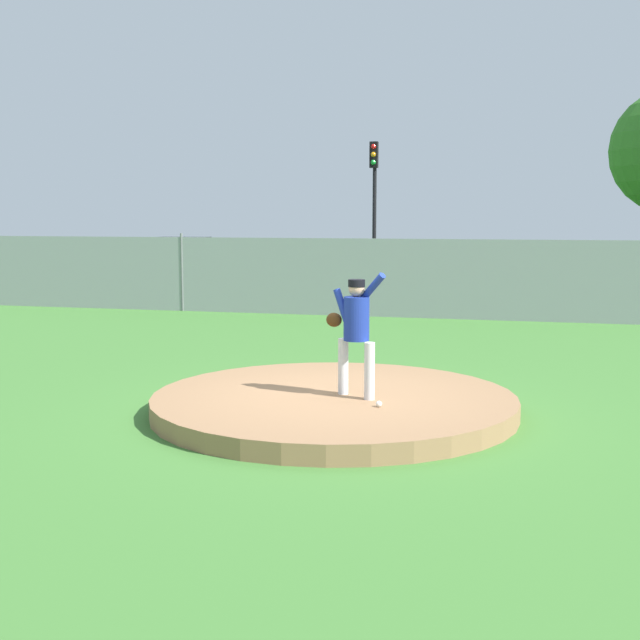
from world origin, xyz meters
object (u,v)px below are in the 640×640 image
(pitcher_youth, at_px, (355,325))
(parked_car_teal, at_px, (266,271))
(parked_car_red, at_px, (445,275))
(traffic_cone_orange, at_px, (333,285))
(baseball, at_px, (379,404))
(parked_car_champagne, at_px, (543,275))
(parked_car_white, at_px, (173,267))
(traffic_light_near, at_px, (374,188))

(pitcher_youth, xyz_separation_m, parked_car_teal, (-5.79, 14.31, -0.37))
(parked_car_red, xyz_separation_m, traffic_cone_orange, (-3.70, 1.48, -0.51))
(baseball, relative_size, traffic_cone_orange, 0.13)
(parked_car_champagne, bearing_deg, parked_car_white, 178.72)
(parked_car_champagne, relative_size, traffic_light_near, 0.84)
(baseball, height_order, traffic_cone_orange, traffic_cone_orange)
(pitcher_youth, bearing_deg, traffic_cone_orange, 104.25)
(parked_car_champagne, xyz_separation_m, parked_car_red, (-2.76, -0.03, -0.04))
(parked_car_teal, height_order, traffic_light_near, traffic_light_near)
(parked_car_champagne, distance_m, parked_car_white, 11.43)
(parked_car_champagne, distance_m, traffic_light_near, 7.96)
(pitcher_youth, xyz_separation_m, traffic_light_near, (-3.30, 19.07, 2.29))
(pitcher_youth, relative_size, parked_car_red, 0.38)
(pitcher_youth, bearing_deg, parked_car_teal, 112.02)
(baseball, xyz_separation_m, parked_car_champagne, (2.08, 14.74, 0.54))
(parked_car_teal, bearing_deg, traffic_light_near, 62.34)
(parked_car_red, height_order, traffic_cone_orange, parked_car_red)
(pitcher_youth, relative_size, baseball, 21.26)
(parked_car_champagne, height_order, parked_car_white, parked_car_white)
(traffic_cone_orange, bearing_deg, pitcher_youth, -75.75)
(parked_car_red, distance_m, traffic_cone_orange, 4.02)
(traffic_light_near, bearing_deg, parked_car_teal, -117.66)
(pitcher_youth, xyz_separation_m, traffic_cone_orange, (-3.99, 15.70, -0.88))
(parked_car_white, distance_m, traffic_cone_orange, 5.14)
(traffic_cone_orange, xyz_separation_m, traffic_light_near, (0.69, 3.37, 3.17))
(parked_car_champagne, relative_size, parked_car_teal, 0.91)
(traffic_cone_orange, bearing_deg, traffic_light_near, 78.42)
(parked_car_teal, xyz_separation_m, traffic_cone_orange, (1.80, 1.39, -0.51))
(pitcher_youth, distance_m, traffic_light_near, 19.49)
(pitcher_youth, bearing_deg, baseball, -51.37)
(traffic_light_near, bearing_deg, parked_car_white, -141.13)
(baseball, distance_m, traffic_cone_orange, 16.77)
(pitcher_youth, xyz_separation_m, baseball, (0.39, -0.49, -0.87))
(parked_car_red, bearing_deg, pitcher_youth, -88.84)
(parked_car_red, bearing_deg, traffic_cone_orange, 158.21)
(pitcher_youth, height_order, parked_car_teal, pitcher_youth)
(parked_car_teal, distance_m, parked_car_red, 5.50)
(parked_car_teal, height_order, parked_car_white, parked_car_white)
(pitcher_youth, height_order, traffic_cone_orange, pitcher_youth)
(parked_car_white, relative_size, parked_car_red, 1.08)
(parked_car_red, bearing_deg, parked_car_champagne, 0.63)
(baseball, relative_size, parked_car_red, 0.02)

